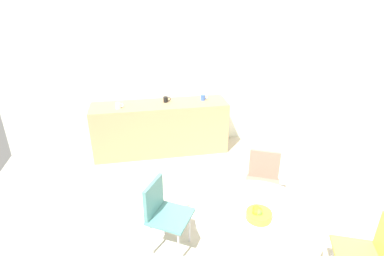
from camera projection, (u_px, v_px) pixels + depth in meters
The scene contains 10 objects.
wall_back at pixel (178, 75), 5.35m from camera, with size 6.00×0.10×2.60m, color silver.
counter_block at pixel (161, 128), 5.32m from camera, with size 2.31×0.60×0.90m, color tan.
round_table at pixel (258, 226), 2.87m from camera, with size 1.20×1.20×0.72m.
chair_yellow at pixel (372, 250), 2.71m from camera, with size 0.55×0.55×0.83m.
chair_coral at pixel (263, 176), 3.80m from camera, with size 0.56×0.56×0.83m.
chair_teal at pixel (162, 208), 3.24m from camera, with size 0.58×0.58×0.83m.
fruit_bowl at pixel (258, 214), 2.79m from camera, with size 0.24×0.24×0.11m.
mug_white at pixel (166, 99), 5.19m from camera, with size 0.13×0.08×0.09m.
mug_green at pixel (118, 106), 4.91m from camera, with size 0.13×0.08×0.09m.
mug_red at pixel (203, 98), 5.29m from camera, with size 0.13×0.08×0.09m.
Camera 1 is at (-0.74, -2.22, 2.64)m, focal length 28.31 mm.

